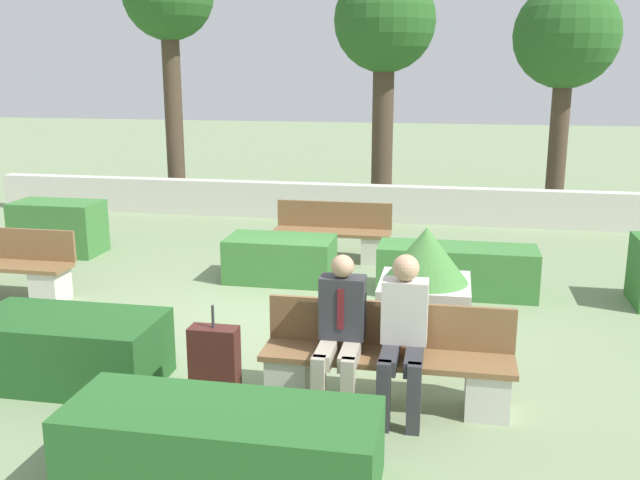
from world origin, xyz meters
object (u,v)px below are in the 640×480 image
object	(u,v)px
planter_corner_right	(425,292)
bench_front	(387,366)
bench_right_side	(332,239)
suitcase	(215,364)
tree_center_left	(385,28)
person_seated_man	(340,327)
tree_center_right	(566,40)
person_seated_woman	(403,328)
tree_leftmost	(168,3)

from	to	relation	value
planter_corner_right	bench_front	bearing A→B (deg)	-102.00
bench_front	bench_right_side	size ratio (longest dim) A/B	1.22
bench_right_side	planter_corner_right	bearing A→B (deg)	-74.13
suitcase	tree_center_left	distance (m)	9.87
person_seated_man	tree_center_right	xyz separation A→B (m)	(2.86, 9.09, 2.61)
person_seated_woman	tree_leftmost	distance (m)	10.78
person_seated_woman	planter_corner_right	distance (m)	1.37
tree_center_left	bench_right_side	bearing A→B (deg)	-93.51
suitcase	tree_leftmost	bearing A→B (deg)	113.67
tree_leftmost	tree_center_right	bearing A→B (deg)	3.06
bench_front	planter_corner_right	world-z (taller)	planter_corner_right
tree_center_right	bench_right_side	bearing A→B (deg)	-130.51
tree_leftmost	tree_center_right	xyz separation A→B (m)	(7.79, 0.42, -0.76)
tree_leftmost	bench_front	bearing A→B (deg)	-58.10
planter_corner_right	tree_leftmost	xyz separation A→B (m)	(-5.57, 7.32, 3.46)
tree_center_left	suitcase	bearing A→B (deg)	-92.93
bench_front	suitcase	size ratio (longest dim) A/B	2.46
person_seated_man	tree_center_right	world-z (taller)	tree_center_right
bench_right_side	tree_leftmost	world-z (taller)	tree_leftmost
planter_corner_right	suitcase	size ratio (longest dim) A/B	1.49
person_seated_man	planter_corner_right	distance (m)	1.51
planter_corner_right	tree_center_right	size ratio (longest dim) A/B	0.30
person_seated_man	tree_center_left	xyz separation A→B (m)	(-0.61, 9.22, 2.86)
bench_right_side	tree_center_right	xyz separation A→B (m)	(3.74, 4.38, 3.00)
bench_front	planter_corner_right	size ratio (longest dim) A/B	1.65
bench_right_side	tree_leftmost	bearing A→B (deg)	126.98
bench_right_side	planter_corner_right	xyz separation A→B (m)	(1.52, -3.35, 0.31)
person_seated_man	planter_corner_right	bearing A→B (deg)	64.70
planter_corner_right	tree_center_left	distance (m)	8.49
tree_leftmost	planter_corner_right	bearing A→B (deg)	-52.73
planter_corner_right	tree_leftmost	size ratio (longest dim) A/B	0.25
tree_leftmost	tree_center_left	world-z (taller)	tree_leftmost
planter_corner_right	tree_center_left	xyz separation A→B (m)	(-1.25, 7.86, 2.95)
person_seated_man	tree_center_left	bearing A→B (deg)	93.76
person_seated_man	person_seated_woman	world-z (taller)	person_seated_woman
person_seated_woman	planter_corner_right	world-z (taller)	person_seated_woman
bench_front	person_seated_man	world-z (taller)	person_seated_man
person_seated_man	tree_center_left	world-z (taller)	tree_center_left
tree_center_right	suitcase	bearing A→B (deg)	-113.24
person_seated_woman	tree_leftmost	xyz separation A→B (m)	(-5.45, 8.67, 3.34)
tree_center_left	person_seated_woman	bearing A→B (deg)	-82.99
person_seated_man	bench_front	bearing A→B (deg)	20.78
suitcase	person_seated_woman	bearing A→B (deg)	3.37
bench_right_side	planter_corner_right	distance (m)	3.70
person_seated_woman	tree_leftmost	size ratio (longest dim) A/B	0.26
planter_corner_right	tree_center_right	bearing A→B (deg)	73.99
person_seated_man	tree_leftmost	size ratio (longest dim) A/B	0.25
person_seated_woman	suitcase	bearing A→B (deg)	-176.63
bench_right_side	suitcase	size ratio (longest dim) A/B	2.01
suitcase	bench_front	bearing A→B (deg)	9.14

